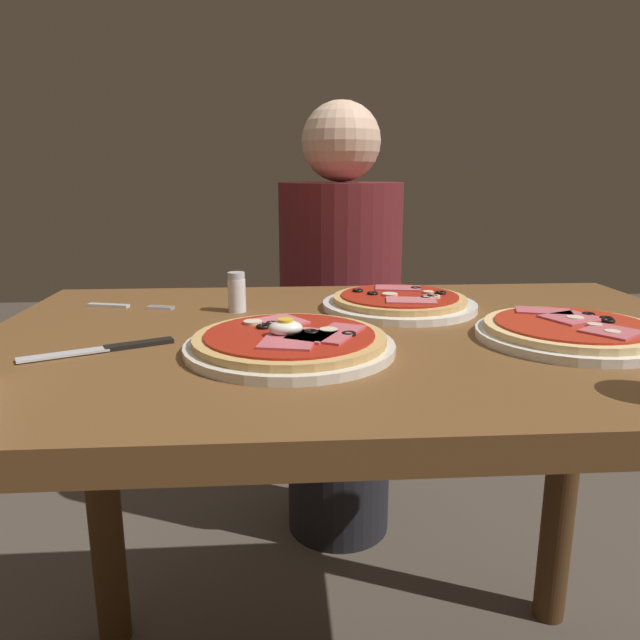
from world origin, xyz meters
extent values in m
cube|color=brown|center=(0.00, 0.00, 0.75)|extent=(1.11, 0.74, 0.04)
cylinder|color=#4A3018|center=(-0.49, 0.31, 0.37)|extent=(0.07, 0.07, 0.73)
cylinder|color=#4A3018|center=(0.49, 0.31, 0.37)|extent=(0.07, 0.07, 0.73)
cylinder|color=silver|center=(-0.11, -0.10, 0.78)|extent=(0.28, 0.28, 0.01)
cylinder|color=tan|center=(-0.11, -0.10, 0.79)|extent=(0.25, 0.25, 0.01)
cylinder|color=#A82314|center=(-0.11, -0.10, 0.80)|extent=(0.22, 0.22, 0.00)
torus|color=black|center=(-0.03, -0.11, 0.80)|extent=(0.02, 0.02, 0.00)
torus|color=black|center=(-0.13, -0.05, 0.80)|extent=(0.02, 0.02, 0.00)
torus|color=black|center=(-0.14, -0.07, 0.80)|extent=(0.02, 0.02, 0.00)
torus|color=black|center=(-0.08, -0.10, 0.80)|extent=(0.02, 0.02, 0.00)
torus|color=black|center=(-0.08, -0.10, 0.80)|extent=(0.02, 0.02, 0.00)
cube|color=#C65B66|center=(-0.05, -0.11, 0.80)|extent=(0.09, 0.11, 0.00)
cube|color=#D16B70|center=(-0.12, -0.04, 0.80)|extent=(0.08, 0.08, 0.00)
cube|color=#C65B66|center=(-0.11, -0.13, 0.80)|extent=(0.08, 0.10, 0.00)
cube|color=#D16B70|center=(-0.08, -0.12, 0.80)|extent=(0.07, 0.08, 0.00)
cylinder|color=beige|center=(-0.16, -0.04, 0.80)|extent=(0.03, 0.03, 0.00)
cylinder|color=beige|center=(-0.06, -0.09, 0.80)|extent=(0.02, 0.02, 0.00)
ellipsoid|color=white|center=(-0.11, -0.11, 0.81)|extent=(0.04, 0.03, 0.02)
cylinder|color=yellow|center=(-0.11, -0.11, 0.82)|extent=(0.02, 0.02, 0.00)
cylinder|color=white|center=(0.29, -0.07, 0.78)|extent=(0.26, 0.26, 0.01)
cylinder|color=#E5C17F|center=(0.29, -0.07, 0.79)|extent=(0.24, 0.24, 0.01)
cylinder|color=#B72D19|center=(0.29, -0.07, 0.80)|extent=(0.21, 0.21, 0.00)
torus|color=black|center=(0.33, -0.03, 0.80)|extent=(0.02, 0.02, 0.00)
torus|color=black|center=(0.34, -0.05, 0.80)|extent=(0.02, 0.02, 0.00)
torus|color=black|center=(0.34, -0.07, 0.80)|extent=(0.02, 0.02, 0.00)
cube|color=#C65B66|center=(0.31, -0.12, 0.80)|extent=(0.09, 0.09, 0.00)
cube|color=#C65B66|center=(0.27, 0.00, 0.80)|extent=(0.09, 0.07, 0.00)
cube|color=#C65B66|center=(0.30, -0.05, 0.80)|extent=(0.09, 0.09, 0.00)
cylinder|color=beige|center=(0.30, -0.05, 0.80)|extent=(0.02, 0.02, 0.00)
cylinder|color=beige|center=(0.31, -0.09, 0.80)|extent=(0.02, 0.02, 0.00)
cylinder|color=beige|center=(0.31, -0.13, 0.80)|extent=(0.02, 0.02, 0.00)
cylinder|color=white|center=(0.09, 0.15, 0.78)|extent=(0.26, 0.26, 0.01)
cylinder|color=tan|center=(0.09, 0.15, 0.79)|extent=(0.23, 0.23, 0.01)
cylinder|color=#A82314|center=(0.09, 0.15, 0.80)|extent=(0.20, 0.20, 0.00)
torus|color=black|center=(0.16, 0.15, 0.80)|extent=(0.02, 0.02, 0.00)
torus|color=black|center=(0.14, 0.12, 0.80)|extent=(0.02, 0.02, 0.00)
torus|color=black|center=(0.02, 0.18, 0.80)|extent=(0.02, 0.02, 0.00)
torus|color=black|center=(0.12, 0.19, 0.80)|extent=(0.02, 0.02, 0.00)
torus|color=black|center=(0.12, 0.11, 0.80)|extent=(0.02, 0.02, 0.00)
torus|color=black|center=(0.04, 0.15, 0.80)|extent=(0.02, 0.02, 0.00)
cube|color=#C65B66|center=(0.09, 0.20, 0.80)|extent=(0.09, 0.06, 0.00)
cube|color=#D16B70|center=(0.09, 0.09, 0.80)|extent=(0.09, 0.06, 0.00)
cylinder|color=beige|center=(0.14, 0.15, 0.80)|extent=(0.02, 0.02, 0.00)
cylinder|color=beige|center=(0.13, 0.11, 0.80)|extent=(0.02, 0.02, 0.00)
cylinder|color=beige|center=(0.07, 0.14, 0.80)|extent=(0.03, 0.03, 0.00)
cylinder|color=beige|center=(0.14, 0.12, 0.80)|extent=(0.02, 0.02, 0.00)
cube|color=silver|center=(-0.42, 0.20, 0.78)|extent=(0.08, 0.03, 0.00)
cube|color=silver|center=(-0.33, 0.17, 0.78)|extent=(0.04, 0.01, 0.00)
cube|color=silver|center=(-0.32, 0.17, 0.78)|extent=(0.04, 0.01, 0.00)
cube|color=silver|center=(-0.32, 0.17, 0.78)|extent=(0.04, 0.01, 0.00)
cube|color=silver|center=(-0.32, 0.18, 0.78)|extent=(0.04, 0.01, 0.00)
cube|color=silver|center=(-0.39, -0.10, 0.78)|extent=(0.11, 0.07, 0.00)
cube|color=black|center=(-0.31, -0.06, 0.78)|extent=(0.09, 0.06, 0.01)
cylinder|color=white|center=(-0.19, 0.14, 0.80)|extent=(0.03, 0.03, 0.05)
cylinder|color=silver|center=(-0.19, 0.14, 0.84)|extent=(0.03, 0.03, 0.01)
cylinder|color=black|center=(0.04, 0.71, 0.23)|extent=(0.29, 0.29, 0.46)
cylinder|color=maroon|center=(0.04, 0.71, 0.72)|extent=(0.32, 0.32, 0.52)
sphere|color=beige|center=(0.04, 0.71, 1.08)|extent=(0.20, 0.20, 0.20)
camera|label=1|loc=(-0.12, -0.85, 1.00)|focal=33.65mm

